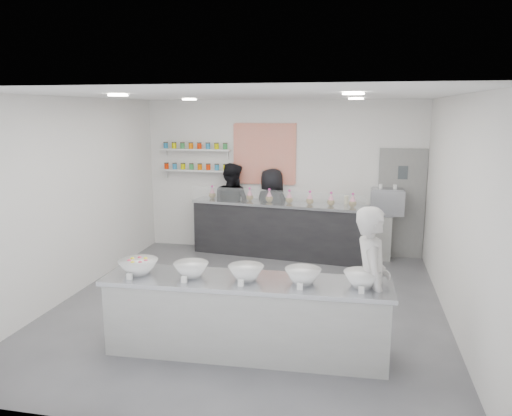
{
  "coord_description": "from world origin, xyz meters",
  "views": [
    {
      "loc": [
        1.5,
        -6.71,
        2.81
      ],
      "look_at": [
        0.02,
        0.4,
        1.37
      ],
      "focal_mm": 35.0,
      "sensor_mm": 36.0,
      "label": 1
    }
  ],
  "objects_px": {
    "back_bar": "(279,229)",
    "espresso_machine": "(387,202)",
    "prep_counter": "(246,316)",
    "staff_right": "(272,211)",
    "espresso_ledge": "(359,235)",
    "staff_left": "(232,207)",
    "woman_prep": "(371,284)"
  },
  "relations": [
    {
      "from": "prep_counter",
      "to": "staff_right",
      "type": "xyz_separation_m",
      "value": [
        -0.45,
        4.26,
        0.39
      ]
    },
    {
      "from": "espresso_ledge",
      "to": "espresso_machine",
      "type": "height_order",
      "value": "espresso_machine"
    },
    {
      "from": "prep_counter",
      "to": "staff_left",
      "type": "relative_size",
      "value": 1.86
    },
    {
      "from": "espresso_ledge",
      "to": "prep_counter",
      "type": "bearing_deg",
      "value": -106.89
    },
    {
      "from": "prep_counter",
      "to": "espresso_machine",
      "type": "xyz_separation_m",
      "value": [
        1.75,
        4.19,
        0.66
      ]
    },
    {
      "from": "espresso_ledge",
      "to": "back_bar",
      "type": "bearing_deg",
      "value": -173.07
    },
    {
      "from": "espresso_ledge",
      "to": "espresso_machine",
      "type": "xyz_separation_m",
      "value": [
        0.48,
        0.0,
        0.67
      ]
    },
    {
      "from": "espresso_machine",
      "to": "espresso_ledge",
      "type": "bearing_deg",
      "value": 180.0
    },
    {
      "from": "espresso_machine",
      "to": "staff_left",
      "type": "height_order",
      "value": "staff_left"
    },
    {
      "from": "back_bar",
      "to": "espresso_machine",
      "type": "bearing_deg",
      "value": 12.51
    },
    {
      "from": "espresso_machine",
      "to": "staff_left",
      "type": "bearing_deg",
      "value": 178.8
    },
    {
      "from": "back_bar",
      "to": "staff_left",
      "type": "distance_m",
      "value": 1.1
    },
    {
      "from": "staff_left",
      "to": "staff_right",
      "type": "height_order",
      "value": "staff_left"
    },
    {
      "from": "prep_counter",
      "to": "staff_left",
      "type": "xyz_separation_m",
      "value": [
        -1.27,
        4.26,
        0.44
      ]
    },
    {
      "from": "staff_left",
      "to": "prep_counter",
      "type": "bearing_deg",
      "value": 129.69
    },
    {
      "from": "woman_prep",
      "to": "staff_right",
      "type": "relative_size",
      "value": 1.05
    },
    {
      "from": "prep_counter",
      "to": "staff_right",
      "type": "bearing_deg",
      "value": 94.18
    },
    {
      "from": "woman_prep",
      "to": "staff_left",
      "type": "height_order",
      "value": "woman_prep"
    },
    {
      "from": "back_bar",
      "to": "staff_left",
      "type": "xyz_separation_m",
      "value": [
        -1.01,
        0.25,
        0.36
      ]
    },
    {
      "from": "espresso_machine",
      "to": "woman_prep",
      "type": "height_order",
      "value": "woman_prep"
    },
    {
      "from": "back_bar",
      "to": "staff_left",
      "type": "relative_size",
      "value": 1.92
    },
    {
      "from": "prep_counter",
      "to": "espresso_ledge",
      "type": "xyz_separation_m",
      "value": [
        1.27,
        4.19,
        -0.01
      ]
    },
    {
      "from": "prep_counter",
      "to": "staff_left",
      "type": "distance_m",
      "value": 4.46
    },
    {
      "from": "prep_counter",
      "to": "espresso_ledge",
      "type": "distance_m",
      "value": 4.38
    },
    {
      "from": "back_bar",
      "to": "espresso_ledge",
      "type": "height_order",
      "value": "back_bar"
    },
    {
      "from": "espresso_machine",
      "to": "staff_right",
      "type": "relative_size",
      "value": 0.36
    },
    {
      "from": "woman_prep",
      "to": "espresso_machine",
      "type": "bearing_deg",
      "value": -11.47
    },
    {
      "from": "prep_counter",
      "to": "back_bar",
      "type": "bearing_deg",
      "value": 91.87
    },
    {
      "from": "prep_counter",
      "to": "woman_prep",
      "type": "relative_size",
      "value": 1.86
    },
    {
      "from": "espresso_ledge",
      "to": "woman_prep",
      "type": "bearing_deg",
      "value": -88.19
    },
    {
      "from": "espresso_ledge",
      "to": "staff_left",
      "type": "xyz_separation_m",
      "value": [
        -2.54,
        0.06,
        0.45
      ]
    },
    {
      "from": "woman_prep",
      "to": "back_bar",
      "type": "bearing_deg",
      "value": 17.01
    }
  ]
}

